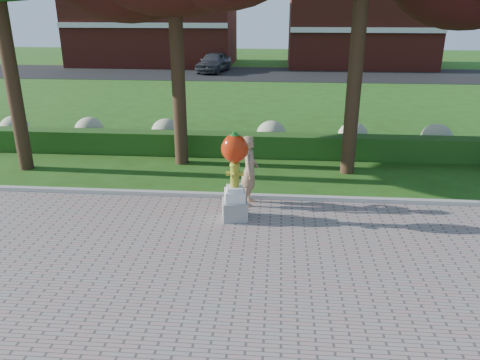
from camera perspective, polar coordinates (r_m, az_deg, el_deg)
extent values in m
plane|color=#264C13|center=(10.39, -2.74, -8.71)|extent=(100.00, 100.00, 0.00)
cube|color=#ADADA5|center=(13.04, -1.06, -1.98)|extent=(40.00, 0.18, 0.15)
cube|color=#124112|center=(16.69, 0.31, 4.33)|extent=(24.00, 0.70, 0.80)
ellipsoid|color=#B1B288|center=(20.33, -25.76, 5.69)|extent=(1.10, 1.10, 0.99)
ellipsoid|color=#B1B288|center=(19.00, -17.89, 5.82)|extent=(1.10, 1.10, 0.99)
ellipsoid|color=#B1B288|center=(18.07, -9.01, 5.84)|extent=(1.10, 1.10, 0.99)
ellipsoid|color=#B1B288|center=(17.57, 3.84, 5.62)|extent=(1.10, 1.10, 0.99)
ellipsoid|color=#B1B288|center=(17.78, 13.59, 5.27)|extent=(1.10, 1.10, 0.99)
ellipsoid|color=#B1B288|center=(18.49, 22.84, 4.80)|extent=(1.10, 1.10, 0.99)
cube|color=black|center=(37.34, 2.89, 12.80)|extent=(50.00, 8.00, 0.02)
cube|color=maroon|center=(44.45, -10.42, 18.27)|extent=(14.00, 8.00, 7.00)
cube|color=maroon|center=(43.54, 14.38, 17.55)|extent=(12.00, 8.00, 6.40)
cylinder|color=black|center=(16.31, -26.28, 12.51)|extent=(0.44, 0.44, 6.72)
cylinder|color=black|center=(15.45, -7.58, 13.00)|extent=(0.44, 0.44, 6.16)
cylinder|color=black|center=(14.72, 14.02, 14.41)|extent=(0.44, 0.44, 7.28)
cube|color=gray|center=(11.70, -0.62, -3.60)|extent=(0.70, 0.70, 0.49)
cube|color=silver|center=(11.54, -0.63, -1.87)|extent=(0.57, 0.57, 0.27)
cube|color=silver|center=(11.47, -0.64, -1.01)|extent=(0.45, 0.45, 0.10)
cylinder|color=olive|center=(11.36, -0.64, 0.51)|extent=(0.22, 0.22, 0.55)
ellipsoid|color=olive|center=(11.27, -0.65, 1.82)|extent=(0.26, 0.26, 0.18)
cylinder|color=olive|center=(11.35, -1.43, 0.81)|extent=(0.12, 0.11, 0.11)
cylinder|color=olive|center=(11.33, 0.15, 0.76)|extent=(0.12, 0.11, 0.11)
cylinder|color=olive|center=(11.20, -0.71, 0.53)|extent=(0.12, 0.12, 0.12)
cylinder|color=olive|center=(11.24, -0.65, 2.20)|extent=(0.08, 0.08, 0.05)
ellipsoid|color=#AF2409|center=(11.14, -0.66, 3.87)|extent=(0.62, 0.55, 0.71)
ellipsoid|color=#AF2409|center=(11.16, -1.56, 3.80)|extent=(0.30, 0.30, 0.45)
ellipsoid|color=#AF2409|center=(11.13, 0.25, 3.76)|extent=(0.30, 0.30, 0.45)
cylinder|color=#16631C|center=(11.04, -0.66, 5.63)|extent=(0.10, 0.10, 0.12)
ellipsoid|color=#16631C|center=(11.05, -0.66, 5.48)|extent=(0.24, 0.24, 0.08)
imported|color=#A57F5E|center=(12.30, 1.16, 1.14)|extent=(0.50, 0.72, 1.89)
imported|color=#414249|center=(38.31, -3.22, 14.17)|extent=(2.69, 4.81, 1.55)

